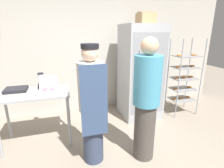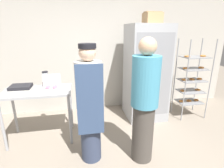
% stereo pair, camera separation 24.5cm
% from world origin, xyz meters
% --- Properties ---
extents(back_wall, '(6.40, 0.12, 2.85)m').
position_xyz_m(back_wall, '(0.00, 2.27, 1.43)').
color(back_wall, '#B7B2A8').
rests_on(back_wall, ground_plane).
extents(refrigerator, '(0.79, 0.78, 1.93)m').
position_xyz_m(refrigerator, '(0.86, 1.57, 0.97)').
color(refrigerator, '#9EA0A5').
rests_on(refrigerator, ground_plane).
extents(baking_rack, '(0.58, 0.43, 1.66)m').
position_xyz_m(baking_rack, '(1.82, 1.40, 0.81)').
color(baking_rack, '#93969B').
rests_on(baking_rack, ground_plane).
extents(prep_counter, '(1.07, 0.61, 0.88)m').
position_xyz_m(prep_counter, '(-1.19, 1.11, 0.77)').
color(prep_counter, '#9EA0A5').
rests_on(prep_counter, ground_plane).
extents(donut_box, '(0.29, 0.21, 0.25)m').
position_xyz_m(donut_box, '(-0.95, 1.05, 0.93)').
color(donut_box, silver).
rests_on(donut_box, prep_counter).
extents(blender_pitcher, '(0.12, 0.12, 0.26)m').
position_xyz_m(blender_pitcher, '(-1.08, 1.30, 1.00)').
color(blender_pitcher, black).
rests_on(blender_pitcher, prep_counter).
extents(binder_stack, '(0.31, 0.26, 0.11)m').
position_xyz_m(binder_stack, '(-1.41, 1.07, 0.94)').
color(binder_stack, silver).
rests_on(binder_stack, prep_counter).
extents(cardboard_storage_box, '(0.33, 0.32, 0.23)m').
position_xyz_m(cardboard_storage_box, '(0.96, 1.67, 2.04)').
color(cardboard_storage_box, tan).
rests_on(cardboard_storage_box, refrigerator).
extents(person_baker, '(0.35, 0.37, 1.66)m').
position_xyz_m(person_baker, '(-0.39, 0.43, 0.86)').
color(person_baker, '#333D56').
rests_on(person_baker, ground_plane).
extents(person_customer, '(0.37, 0.37, 1.74)m').
position_xyz_m(person_customer, '(0.34, 0.29, 0.89)').
color(person_customer, '#47423D').
rests_on(person_customer, ground_plane).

